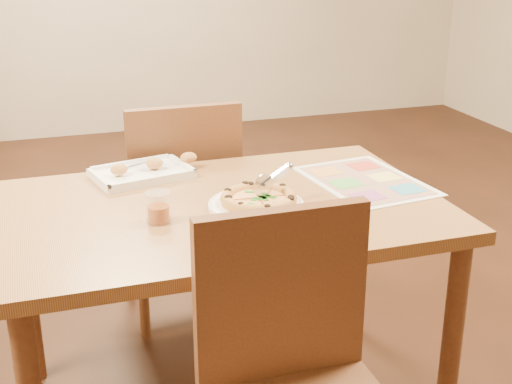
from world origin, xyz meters
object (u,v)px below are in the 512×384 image
object	(u,v)px
glass_tumbler	(158,209)
appetizer_tray	(144,172)
pizza	(259,199)
dining_table	(224,231)
plate	(256,206)
chair_far	(181,187)
chair_near	(294,358)
menu	(365,181)
pizza_cutter	(273,179)

from	to	relation	value
glass_tumbler	appetizer_tray	bearing A→B (deg)	86.08
pizza	dining_table	bearing A→B (deg)	148.40
pizza	glass_tumbler	world-z (taller)	glass_tumbler
plate	chair_far	bearing A→B (deg)	97.26
plate	chair_near	bearing A→B (deg)	-98.80
chair_far	pizza	bearing A→B (deg)	98.03
dining_table	menu	world-z (taller)	menu
plate	glass_tumbler	bearing A→B (deg)	-176.91
plate	pizza	bearing A→B (deg)	7.41
dining_table	chair_far	size ratio (longest dim) A/B	2.77
pizza_cutter	appetizer_tray	xyz separation A→B (m)	(-0.32, 0.37, -0.06)
pizza_cutter	glass_tumbler	world-z (taller)	pizza_cutter
chair_far	menu	size ratio (longest dim) A/B	1.07
dining_table	plate	distance (m)	0.14
appetizer_tray	glass_tumbler	bearing A→B (deg)	-93.92
pizza_cutter	appetizer_tray	size ratio (longest dim) A/B	0.36
plate	pizza_cutter	world-z (taller)	pizza_cutter
pizza_cutter	plate	bearing A→B (deg)	173.42
dining_table	pizza_cutter	size ratio (longest dim) A/B	9.69
dining_table	appetizer_tray	bearing A→B (deg)	119.10
dining_table	pizza	distance (m)	0.16
appetizer_tray	menu	xyz separation A→B (m)	(0.67, -0.27, -0.01)
chair_near	plate	world-z (taller)	chair_near
chair_far	pizza	size ratio (longest dim) A/B	2.08
chair_near	chair_far	bearing A→B (deg)	90.00
pizza	chair_far	bearing A→B (deg)	98.03
dining_table	chair_far	xyz separation A→B (m)	(-0.00, 0.60, -0.07)
plate	pizza	world-z (taller)	pizza
chair_far	appetizer_tray	bearing A→B (deg)	57.31
chair_far	glass_tumbler	xyz separation A→B (m)	(-0.21, -0.68, 0.19)
dining_table	pizza	bearing A→B (deg)	-31.60
glass_tumbler	menu	distance (m)	0.71
pizza_cutter	chair_far	bearing A→B (deg)	80.69
chair_far	appetizer_tray	xyz separation A→B (m)	(-0.18, -0.28, 0.17)
chair_near	glass_tumbler	world-z (taller)	chair_near
dining_table	appetizer_tray	xyz separation A→B (m)	(-0.18, 0.32, 0.10)
pizza_cutter	pizza	bearing A→B (deg)	174.78
plate	pizza	xyz separation A→B (m)	(0.01, 0.00, 0.02)
dining_table	appetizer_tray	world-z (taller)	appetizer_tray
chair_far	appetizer_tray	size ratio (longest dim) A/B	1.28
pizza	glass_tumbler	distance (m)	0.30
pizza	appetizer_tray	world-z (taller)	appetizer_tray
dining_table	glass_tumbler	xyz separation A→B (m)	(-0.21, -0.07, 0.12)
chair_far	glass_tumbler	size ratio (longest dim) A/B	5.32
plate	pizza	distance (m)	0.02
pizza	pizza_cutter	bearing A→B (deg)	16.39
dining_table	pizza_cutter	world-z (taller)	pizza_cutter
dining_table	plate	size ratio (longest dim) A/B	4.63
menu	chair_near	bearing A→B (deg)	-127.02
chair_far	pizza	distance (m)	0.69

